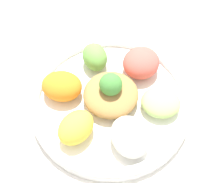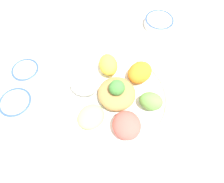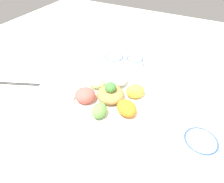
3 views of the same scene
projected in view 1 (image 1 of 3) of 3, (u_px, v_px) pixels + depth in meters
name	position (u px, v px, depth m)	size (l,w,h in m)	color
ground_plane	(101.00, 116.00, 0.69)	(2.40, 2.40, 0.00)	white
salad_platter	(111.00, 98.00, 0.68)	(0.35, 0.35, 0.11)	white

